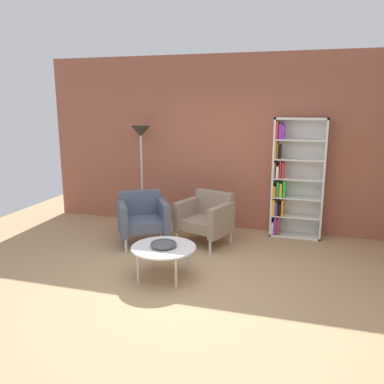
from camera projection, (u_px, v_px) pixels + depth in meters
ground_plane at (181, 285)px, 4.72m from camera, size 8.32×8.32×0.00m
brick_back_panel at (225, 143)px, 6.71m from camera, size 6.40×0.12×2.90m
bookshelf_tall at (293, 180)px, 6.31m from camera, size 0.80×0.30×1.90m
coffee_table_low at (164, 249)px, 4.86m from camera, size 0.80×0.80×0.40m
decorative_bowl at (164, 244)px, 4.85m from camera, size 0.32×0.32×0.05m
armchair_by_bookshelf at (206, 217)px, 6.06m from camera, size 0.88×0.85×0.78m
armchair_corner_red at (142, 217)px, 6.07m from camera, size 0.94×0.92×0.78m
floor_lamp_torchiere at (141, 143)px, 6.76m from camera, size 0.32×0.32×1.74m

